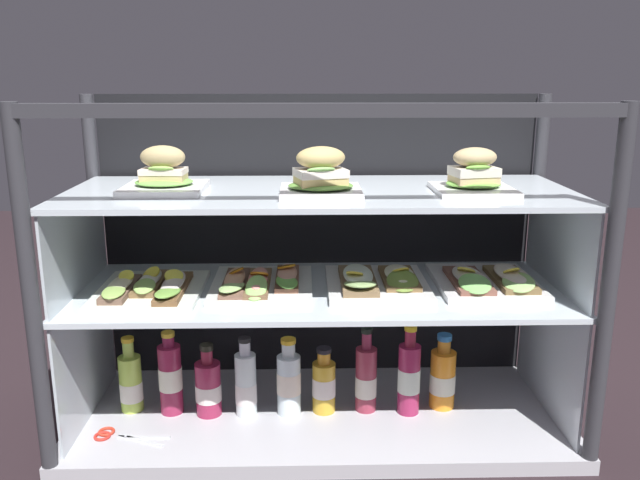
{
  "coord_description": "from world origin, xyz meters",
  "views": [
    {
      "loc": [
        -0.04,
        -1.68,
        0.96
      ],
      "look_at": [
        0.0,
        0.0,
        0.54
      ],
      "focal_mm": 36.82,
      "sensor_mm": 36.0,
      "label": 1
    }
  ],
  "objects_px": {
    "plated_roll_sandwich_far_left": "(474,176)",
    "juice_bottle_front_right_end": "(443,378)",
    "plated_roll_sandwich_right_of_center": "(320,177)",
    "open_sandwich_tray_far_right": "(376,281)",
    "open_sandwich_tray_left_of_center": "(149,288)",
    "juice_bottle_back_left": "(409,377)",
    "juice_bottle_tucked_behind": "(170,378)",
    "juice_bottle_back_center": "(131,383)",
    "juice_bottle_near_post": "(246,384)",
    "juice_bottle_back_right": "(289,382)",
    "plated_roll_sandwich_near_right_corner": "(164,177)",
    "kitchen_scissors": "(114,435)",
    "juice_bottle_front_middle": "(366,378)",
    "juice_bottle_front_left_end": "(324,385)",
    "juice_bottle_front_fourth": "(208,387)",
    "open_sandwich_tray_near_left_corner": "(488,280)",
    "open_sandwich_tray_far_left": "(261,282)"
  },
  "relations": [
    {
      "from": "open_sandwich_tray_near_left_corner",
      "to": "kitchen_scissors",
      "type": "height_order",
      "value": "open_sandwich_tray_near_left_corner"
    },
    {
      "from": "plated_roll_sandwich_right_of_center",
      "to": "juice_bottle_back_left",
      "type": "bearing_deg",
      "value": 11.56
    },
    {
      "from": "juice_bottle_tucked_behind",
      "to": "open_sandwich_tray_left_of_center",
      "type": "bearing_deg",
      "value": -125.99
    },
    {
      "from": "juice_bottle_front_fourth",
      "to": "kitchen_scissors",
      "type": "relative_size",
      "value": 1.03
    },
    {
      "from": "open_sandwich_tray_near_left_corner",
      "to": "juice_bottle_front_right_end",
      "type": "distance_m",
      "value": 0.31
    },
    {
      "from": "plated_roll_sandwich_near_right_corner",
      "to": "juice_bottle_front_fourth",
      "type": "distance_m",
      "value": 0.59
    },
    {
      "from": "plated_roll_sandwich_far_left",
      "to": "juice_bottle_front_right_end",
      "type": "relative_size",
      "value": 0.9
    },
    {
      "from": "open_sandwich_tray_far_right",
      "to": "juice_bottle_near_post",
      "type": "bearing_deg",
      "value": -177.77
    },
    {
      "from": "juice_bottle_front_middle",
      "to": "juice_bottle_front_right_end",
      "type": "xyz_separation_m",
      "value": [
        0.22,
        0.01,
        -0.01
      ]
    },
    {
      "from": "plated_roll_sandwich_far_left",
      "to": "open_sandwich_tray_near_left_corner",
      "type": "height_order",
      "value": "plated_roll_sandwich_far_left"
    },
    {
      "from": "open_sandwich_tray_left_of_center",
      "to": "juice_bottle_back_left",
      "type": "height_order",
      "value": "open_sandwich_tray_left_of_center"
    },
    {
      "from": "open_sandwich_tray_left_of_center",
      "to": "juice_bottle_front_right_end",
      "type": "distance_m",
      "value": 0.85
    },
    {
      "from": "plated_roll_sandwich_near_right_corner",
      "to": "juice_bottle_tucked_behind",
      "type": "relative_size",
      "value": 0.85
    },
    {
      "from": "plated_roll_sandwich_far_left",
      "to": "juice_bottle_back_center",
      "type": "distance_m",
      "value": 1.09
    },
    {
      "from": "juice_bottle_back_center",
      "to": "juice_bottle_near_post",
      "type": "relative_size",
      "value": 0.95
    },
    {
      "from": "open_sandwich_tray_left_of_center",
      "to": "juice_bottle_front_left_end",
      "type": "xyz_separation_m",
      "value": [
        0.46,
        0.04,
        -0.3
      ]
    },
    {
      "from": "plated_roll_sandwich_right_of_center",
      "to": "juice_bottle_back_center",
      "type": "xyz_separation_m",
      "value": [
        -0.53,
        0.08,
        -0.59
      ]
    },
    {
      "from": "plated_roll_sandwich_right_of_center",
      "to": "juice_bottle_back_right",
      "type": "distance_m",
      "value": 0.59
    },
    {
      "from": "juice_bottle_front_right_end",
      "to": "plated_roll_sandwich_far_left",
      "type": "bearing_deg",
      "value": -56.93
    },
    {
      "from": "plated_roll_sandwich_far_left",
      "to": "open_sandwich_tray_left_of_center",
      "type": "relative_size",
      "value": 0.62
    },
    {
      "from": "plated_roll_sandwich_right_of_center",
      "to": "kitchen_scissors",
      "type": "height_order",
      "value": "plated_roll_sandwich_right_of_center"
    },
    {
      "from": "plated_roll_sandwich_far_left",
      "to": "open_sandwich_tray_far_right",
      "type": "bearing_deg",
      "value": 169.55
    },
    {
      "from": "juice_bottle_tucked_behind",
      "to": "juice_bottle_near_post",
      "type": "distance_m",
      "value": 0.21
    },
    {
      "from": "juice_bottle_front_middle",
      "to": "juice_bottle_back_left",
      "type": "bearing_deg",
      "value": -10.7
    },
    {
      "from": "juice_bottle_front_middle",
      "to": "kitchen_scissors",
      "type": "bearing_deg",
      "value": -168.84
    },
    {
      "from": "juice_bottle_near_post",
      "to": "juice_bottle_front_middle",
      "type": "distance_m",
      "value": 0.33
    },
    {
      "from": "plated_roll_sandwich_far_left",
      "to": "juice_bottle_back_left",
      "type": "bearing_deg",
      "value": 167.84
    },
    {
      "from": "juice_bottle_back_right",
      "to": "juice_bottle_front_right_end",
      "type": "xyz_separation_m",
      "value": [
        0.43,
        0.03,
        -0.01
      ]
    },
    {
      "from": "open_sandwich_tray_far_left",
      "to": "plated_roll_sandwich_far_left",
      "type": "bearing_deg",
      "value": -4.8
    },
    {
      "from": "plated_roll_sandwich_far_left",
      "to": "juice_bottle_tucked_behind",
      "type": "distance_m",
      "value": 0.98
    },
    {
      "from": "juice_bottle_front_middle",
      "to": "juice_bottle_back_left",
      "type": "relative_size",
      "value": 0.95
    },
    {
      "from": "juice_bottle_near_post",
      "to": "juice_bottle_front_fourth",
      "type": "bearing_deg",
      "value": 177.33
    },
    {
      "from": "plated_roll_sandwich_far_left",
      "to": "plated_roll_sandwich_near_right_corner",
      "type": "bearing_deg",
      "value": 178.04
    },
    {
      "from": "plated_roll_sandwich_right_of_center",
      "to": "open_sandwich_tray_far_right",
      "type": "relative_size",
      "value": 0.65
    },
    {
      "from": "juice_bottle_back_right",
      "to": "juice_bottle_near_post",
      "type": "bearing_deg",
      "value": -178.57
    },
    {
      "from": "plated_roll_sandwich_right_of_center",
      "to": "juice_bottle_tucked_behind",
      "type": "distance_m",
      "value": 0.71
    },
    {
      "from": "plated_roll_sandwich_near_right_corner",
      "to": "juice_bottle_front_middle",
      "type": "distance_m",
      "value": 0.78
    },
    {
      "from": "kitchen_scissors",
      "to": "juice_bottle_front_middle",
      "type": "bearing_deg",
      "value": 11.16
    },
    {
      "from": "open_sandwich_tray_far_left",
      "to": "kitchen_scissors",
      "type": "bearing_deg",
      "value": -161.86
    },
    {
      "from": "juice_bottle_back_right",
      "to": "juice_bottle_front_middle",
      "type": "bearing_deg",
      "value": 5.3
    },
    {
      "from": "plated_roll_sandwich_near_right_corner",
      "to": "juice_bottle_front_left_end",
      "type": "relative_size",
      "value": 1.07
    },
    {
      "from": "juice_bottle_back_center",
      "to": "juice_bottle_near_post",
      "type": "xyz_separation_m",
      "value": [
        0.32,
        -0.03,
        0.01
      ]
    },
    {
      "from": "plated_roll_sandwich_near_right_corner",
      "to": "juice_bottle_tucked_behind",
      "type": "bearing_deg",
      "value": 134.19
    },
    {
      "from": "kitchen_scissors",
      "to": "juice_bottle_tucked_behind",
      "type": "bearing_deg",
      "value": 44.8
    },
    {
      "from": "plated_roll_sandwich_near_right_corner",
      "to": "juice_bottle_front_middle",
      "type": "xyz_separation_m",
      "value": [
        0.52,
        0.03,
        -0.57
      ]
    },
    {
      "from": "plated_roll_sandwich_right_of_center",
      "to": "open_sandwich_tray_far_right",
      "type": "height_order",
      "value": "plated_roll_sandwich_right_of_center"
    },
    {
      "from": "plated_roll_sandwich_right_of_center",
      "to": "juice_bottle_tucked_behind",
      "type": "height_order",
      "value": "plated_roll_sandwich_right_of_center"
    },
    {
      "from": "plated_roll_sandwich_near_right_corner",
      "to": "plated_roll_sandwich_far_left",
      "type": "xyz_separation_m",
      "value": [
        0.78,
        -0.03,
        0.0
      ]
    },
    {
      "from": "juice_bottle_tucked_behind",
      "to": "open_sandwich_tray_near_left_corner",
      "type": "bearing_deg",
      "value": -0.14
    },
    {
      "from": "open_sandwich_tray_near_left_corner",
      "to": "juice_bottle_back_center",
      "type": "xyz_separation_m",
      "value": [
        -0.98,
        0.02,
        -0.3
      ]
    }
  ]
}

